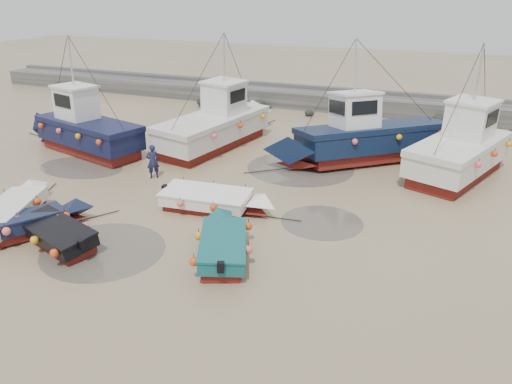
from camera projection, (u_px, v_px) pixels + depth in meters
The scene contains 16 objects.
ground at pixel (184, 241), 18.28m from camera, with size 120.00×120.00×0.00m, color tan.
seawall at pixel (331, 101), 36.84m from camera, with size 60.00×4.92×1.50m.
puddle_a at pixel (103, 250), 17.63m from camera, with size 4.38×4.38×0.01m, color #585147.
puddle_b at pixel (322, 222), 19.70m from camera, with size 3.26×3.26×0.01m, color #585147.
puddle_c at pixel (81, 167), 25.52m from camera, with size 4.58×4.58×0.01m, color #585147.
puddle_d at pixel (300, 168), 25.43m from camera, with size 5.45×5.45×0.01m, color #585147.
dinghy_0 at pixel (12, 210), 19.51m from camera, with size 3.07×6.36×1.43m.
dinghy_1 at pixel (26, 222), 18.47m from camera, with size 3.69×5.18×1.43m.
dinghy_2 at pixel (223, 240), 17.17m from camera, with size 2.91×5.33×1.43m.
dinghy_4 at pixel (52, 229), 17.96m from camera, with size 5.57×2.78×1.43m.
dinghy_5 at pixel (214, 198), 20.49m from camera, with size 5.97×2.34×1.43m.
cabin_boat_0 at pixel (82, 128), 27.46m from camera, with size 9.69×4.37×6.22m.
cabin_boat_1 at pixel (219, 123), 28.62m from camera, with size 4.34×11.05×6.22m.
cabin_boat_2 at pixel (363, 137), 25.96m from camera, with size 9.50×8.23×6.22m.
cabin_boat_3 at pixel (464, 148), 24.14m from camera, with size 5.27×9.47×6.22m.
person at pixel (154, 178), 24.19m from camera, with size 0.61×0.40×1.66m, color #1C1C3D.
Camera 1 is at (8.45, -14.02, 8.74)m, focal length 35.00 mm.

